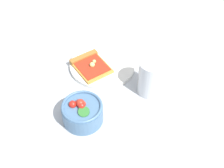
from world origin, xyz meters
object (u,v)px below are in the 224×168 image
Objects in this scene: soda_glass at (151,78)px; plate at (102,64)px; pizza_slice_main at (90,65)px; salad_bowl at (82,112)px.

plate is at bearing -179.14° from soda_glass.
pizza_slice_main is 1.23× the size of soda_glass.
plate is 1.51× the size of pizza_slice_main.
salad_bowl reaches higher than pizza_slice_main.
plate is at bearing 57.68° from pizza_slice_main.
plate is 0.20m from soda_glass.
soda_glass is at bearing 0.86° from plate.
salad_bowl is (0.10, -0.21, 0.03)m from plate.
pizza_slice_main is at bearing 124.65° from salad_bowl.
soda_glass is (0.09, 0.21, 0.02)m from salad_bowl.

